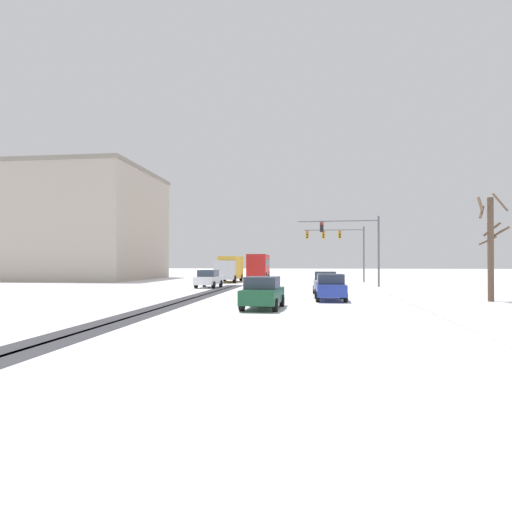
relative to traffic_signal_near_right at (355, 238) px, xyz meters
name	(u,v)px	position (x,y,z in m)	size (l,w,h in m)	color
ground_plane	(119,370)	(-8.01, -32.54, -4.50)	(300.00, 300.00, 0.00)	white
wheel_track_left_lane	(177,301)	(-11.96, -15.33, -4.50)	(1.02, 37.87, 0.01)	#38383D
wheel_track_right_lane	(190,301)	(-11.13, -15.33, -4.50)	(1.05, 37.87, 0.01)	#38383D
sidewalk_kerb_right	(453,306)	(3.48, -17.05, -4.44)	(4.00, 37.87, 0.12)	white
traffic_signal_near_right	(355,238)	(0.00, 0.00, 0.00)	(7.33, 0.57, 6.50)	#56565B
traffic_signal_far_right	(340,241)	(-0.70, 11.84, 0.32)	(6.97, 0.41, 6.50)	#56565B
car_white_lead	(209,279)	(-13.29, -1.24, -3.69)	(2.01, 4.19, 1.62)	silver
car_silver_second	(325,282)	(-2.85, -7.07, -3.69)	(1.91, 4.14, 1.62)	#B7BABF
car_blue_third	(330,287)	(-2.74, -13.85, -3.69)	(1.91, 4.14, 1.62)	#233899
car_dark_green_fourth	(263,293)	(-6.30, -19.34, -3.69)	(2.00, 4.19, 1.62)	#194C2D
bus_oncoming	(259,264)	(-11.36, 21.56, -2.51)	(3.04, 11.10, 3.38)	#B21E1E
box_truck_delivery	(229,268)	(-13.51, 10.43, -2.87)	(2.31, 7.40, 3.02)	#B7BABF
bare_tree_sidewalk_mid	(490,244)	(6.72, -13.40, -1.09)	(1.78, 1.99, 6.35)	brown
office_building_far_left_block	(69,225)	(-37.03, 16.49, 2.85)	(22.62, 19.22, 14.69)	#A89E8E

